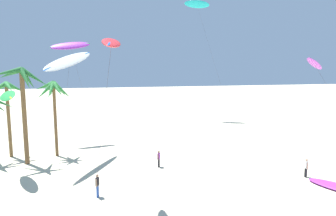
% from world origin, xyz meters
% --- Properties ---
extents(palm_tree_1, '(3.71, 3.92, 8.11)m').
position_xyz_m(palm_tree_1, '(-15.40, 33.57, 6.63)').
color(palm_tree_1, brown).
rests_on(palm_tree_1, ground).
extents(palm_tree_2, '(5.00, 4.32, 9.60)m').
position_xyz_m(palm_tree_2, '(-13.29, 30.50, 7.53)').
color(palm_tree_2, brown).
rests_on(palm_tree_2, ground).
extents(palm_tree_3, '(4.05, 3.90, 8.17)m').
position_xyz_m(palm_tree_3, '(-10.71, 32.56, 6.78)').
color(palm_tree_3, brown).
rests_on(palm_tree_3, ground).
extents(flying_kite_0, '(5.68, 7.89, 13.15)m').
position_xyz_m(flying_kite_0, '(-9.19, 38.97, 12.27)').
color(flying_kite_0, purple).
rests_on(flying_kite_0, ground).
extents(flying_kite_1, '(2.61, 6.35, 11.73)m').
position_xyz_m(flying_kite_1, '(-5.58, 18.14, 10.98)').
color(flying_kite_1, red).
rests_on(flying_kite_1, ground).
extents(flying_kite_2, '(5.42, 9.97, 10.75)m').
position_xyz_m(flying_kite_2, '(16.27, 26.20, 9.90)').
color(flying_kite_2, purple).
rests_on(flying_kite_2, ground).
extents(flying_kite_4, '(6.16, 9.31, 22.01)m').
position_xyz_m(flying_kite_4, '(12.33, 51.93, 21.07)').
color(flying_kite_4, '#19B2B7').
rests_on(flying_kite_4, ground).
extents(flying_kite_5, '(4.83, 8.33, 11.63)m').
position_xyz_m(flying_kite_5, '(-8.81, 30.29, 10.19)').
color(flying_kite_5, white).
rests_on(flying_kite_5, ground).
extents(flying_kite_6, '(2.73, 9.34, 7.69)m').
position_xyz_m(flying_kite_6, '(-13.74, 26.99, 7.14)').
color(flying_kite_6, green).
rests_on(flying_kite_6, ground).
extents(person_foreground_walker, '(0.33, 0.44, 1.59)m').
position_xyz_m(person_foreground_walker, '(-0.80, 26.24, 0.87)').
color(person_foreground_walker, black).
rests_on(person_foreground_walker, ground).
extents(person_near_left, '(0.29, 0.48, 1.74)m').
position_xyz_m(person_near_left, '(-6.66, 20.87, 0.96)').
color(person_near_left, '#284CA3').
rests_on(person_near_left, ground).
extents(person_mid_field, '(0.25, 0.50, 1.66)m').
position_xyz_m(person_mid_field, '(10.99, 20.35, 0.91)').
color(person_mid_field, black).
rests_on(person_mid_field, ground).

